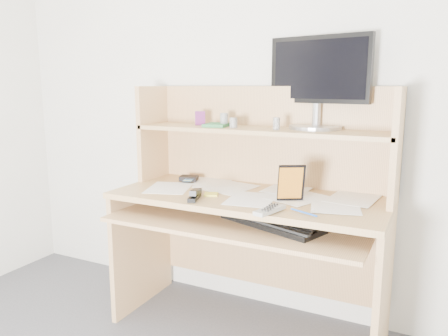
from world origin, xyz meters
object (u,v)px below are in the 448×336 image
at_px(desk, 254,202).
at_px(tv_remote, 270,210).
at_px(game_case, 291,183).
at_px(monitor, 318,80).
at_px(keyboard, 271,222).

distance_m(desk, tv_remote, 0.41).
xyz_separation_m(game_case, monitor, (0.03, 0.31, 0.49)).
relative_size(desk, tv_remote, 7.58).
relative_size(desk, keyboard, 2.59).
bearing_deg(keyboard, monitor, 95.48).
relative_size(keyboard, game_case, 3.00).
relative_size(keyboard, tv_remote, 2.93).
height_order(tv_remote, monitor, monitor).
distance_m(keyboard, tv_remote, 0.17).
bearing_deg(desk, tv_remote, -57.62).
relative_size(tv_remote, monitor, 0.34).
xyz_separation_m(desk, monitor, (0.27, 0.19, 0.64)).
bearing_deg(tv_remote, keyboard, 120.49).
height_order(keyboard, monitor, monitor).
bearing_deg(tv_remote, monitor, 97.57).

